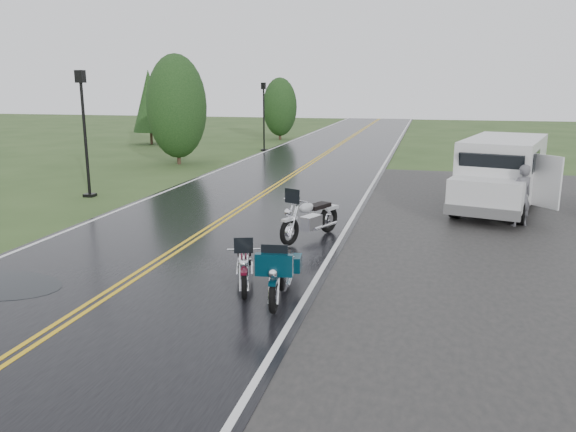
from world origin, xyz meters
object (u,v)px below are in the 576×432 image
object	(u,v)px
motorcycle_red	(244,273)
lamp_post_near_left	(85,134)
van_white	(458,180)
lamp_post_far_left	(264,117)
motorcycle_teal	(274,283)
motorcycle_silver	(289,221)
person_at_van	(521,197)

from	to	relation	value
motorcycle_red	lamp_post_near_left	size ratio (longest dim) A/B	0.43
van_white	lamp_post_far_left	bearing A→B (deg)	138.95
motorcycle_red	lamp_post_far_left	world-z (taller)	lamp_post_far_left
motorcycle_teal	motorcycle_silver	bearing A→B (deg)	93.47
motorcycle_teal	motorcycle_silver	distance (m)	4.34
motorcycle_red	lamp_post_far_left	distance (m)	25.48
motorcycle_teal	lamp_post_near_left	distance (m)	13.27
motorcycle_teal	van_white	xyz separation A→B (m)	(3.46, 8.65, 0.58)
van_white	lamp_post_far_left	xyz separation A→B (m)	(-10.98, 16.37, 0.92)
motorcycle_teal	motorcycle_silver	xyz separation A→B (m)	(-0.76, 4.27, 0.09)
van_white	person_at_van	distance (m)	1.89
motorcycle_silver	person_at_van	xyz separation A→B (m)	(5.97, 3.72, 0.19)
motorcycle_red	lamp_post_near_left	world-z (taller)	lamp_post_near_left
motorcycle_silver	lamp_post_far_left	distance (m)	21.86
motorcycle_teal	motorcycle_silver	size ratio (longest dim) A/B	0.87
motorcycle_teal	lamp_post_near_left	xyz separation A→B (m)	(-9.58, 9.03, 1.68)
van_white	lamp_post_far_left	world-z (taller)	lamp_post_far_left
lamp_post_far_left	motorcycle_red	bearing A→B (deg)	-74.49
motorcycle_red	lamp_post_far_left	size ratio (longest dim) A/B	0.47
person_at_van	lamp_post_near_left	bearing A→B (deg)	-33.63
motorcycle_silver	lamp_post_near_left	bearing A→B (deg)	175.71
person_at_van	lamp_post_near_left	distance (m)	14.89
motorcycle_silver	person_at_van	distance (m)	7.04
lamp_post_near_left	van_white	bearing A→B (deg)	-1.70
person_at_van	lamp_post_far_left	xyz separation A→B (m)	(-12.73, 17.03, 1.22)
van_white	lamp_post_near_left	size ratio (longest dim) A/B	1.33
van_white	person_at_van	xyz separation A→B (m)	(1.75, -0.66, -0.30)
motorcycle_red	person_at_van	bearing A→B (deg)	33.86
motorcycle_teal	van_white	size ratio (longest dim) A/B	0.35
lamp_post_far_left	person_at_van	bearing A→B (deg)	-53.21
motorcycle_silver	van_white	world-z (taller)	van_white
person_at_van	lamp_post_near_left	world-z (taller)	lamp_post_near_left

